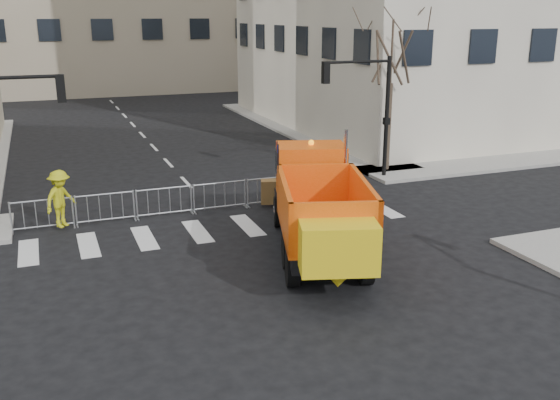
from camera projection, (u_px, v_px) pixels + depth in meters
name	position (u px, v px, depth m)	size (l,w,h in m)	color
ground	(287.00, 290.00, 16.77)	(120.00, 120.00, 0.00)	black
sidewalk_back	(206.00, 202.00, 24.35)	(64.00, 5.00, 0.15)	gray
traffic_light_right	(387.00, 119.00, 27.42)	(0.18, 0.18, 5.40)	black
crowd_barriers	(193.00, 199.00, 23.15)	(12.60, 0.60, 1.10)	#9EA0A5
street_tree	(390.00, 92.00, 28.25)	(3.00, 3.00, 7.50)	#382B21
plow_truck	(319.00, 204.00, 18.86)	(5.12, 9.73, 3.65)	black
cop_a	(332.00, 179.00, 24.37)	(0.70, 0.46, 1.91)	black
cop_b	(320.00, 184.00, 23.73)	(0.89, 0.69, 1.83)	black
cop_c	(305.00, 186.00, 23.76)	(0.99, 0.41, 1.69)	black
worker	(60.00, 199.00, 21.08)	(1.28, 0.73, 1.98)	gold
newspaper_box	(331.00, 175.00, 25.86)	(0.45, 0.40, 1.10)	#971A0B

